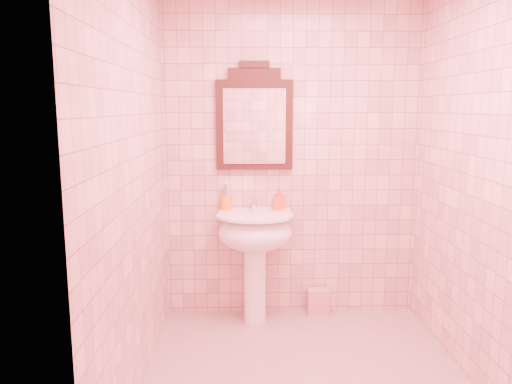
{
  "coord_description": "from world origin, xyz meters",
  "views": [
    {
      "loc": [
        -0.38,
        -2.8,
        1.66
      ],
      "look_at": [
        -0.3,
        0.55,
        1.09
      ],
      "focal_mm": 35.0,
      "sensor_mm": 36.0,
      "label": 1
    }
  ],
  "objects_px": {
    "toothbrush_cup": "(226,203)",
    "towel": "(318,302)",
    "soap_dispenser": "(279,199)",
    "pedestal_sink": "(255,240)",
    "mirror": "(254,120)"
  },
  "relations": [
    {
      "from": "mirror",
      "to": "toothbrush_cup",
      "type": "height_order",
      "value": "mirror"
    },
    {
      "from": "pedestal_sink",
      "to": "soap_dispenser",
      "type": "distance_m",
      "value": 0.38
    },
    {
      "from": "mirror",
      "to": "towel",
      "type": "bearing_deg",
      "value": -6.47
    },
    {
      "from": "mirror",
      "to": "towel",
      "type": "relative_size",
      "value": 3.96
    },
    {
      "from": "soap_dispenser",
      "to": "towel",
      "type": "xyz_separation_m",
      "value": [
        0.32,
        -0.02,
        -0.85
      ]
    },
    {
      "from": "soap_dispenser",
      "to": "towel",
      "type": "relative_size",
      "value": 0.83
    },
    {
      "from": "soap_dispenser",
      "to": "toothbrush_cup",
      "type": "bearing_deg",
      "value": 171.99
    },
    {
      "from": "toothbrush_cup",
      "to": "towel",
      "type": "relative_size",
      "value": 0.99
    },
    {
      "from": "toothbrush_cup",
      "to": "towel",
      "type": "xyz_separation_m",
      "value": [
        0.74,
        -0.03,
        -0.82
      ]
    },
    {
      "from": "toothbrush_cup",
      "to": "towel",
      "type": "height_order",
      "value": "toothbrush_cup"
    },
    {
      "from": "pedestal_sink",
      "to": "towel",
      "type": "relative_size",
      "value": 4.15
    },
    {
      "from": "toothbrush_cup",
      "to": "soap_dispenser",
      "type": "relative_size",
      "value": 1.18
    },
    {
      "from": "toothbrush_cup",
      "to": "soap_dispenser",
      "type": "bearing_deg",
      "value": -1.73
    },
    {
      "from": "towel",
      "to": "soap_dispenser",
      "type": "bearing_deg",
      "value": 176.84
    },
    {
      "from": "pedestal_sink",
      "to": "towel",
      "type": "bearing_deg",
      "value": 15.52
    }
  ]
}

